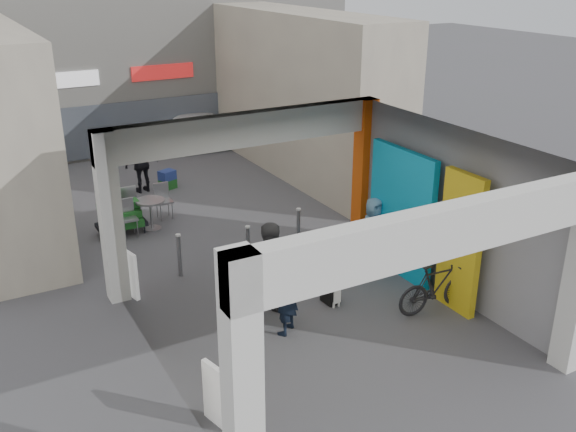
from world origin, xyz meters
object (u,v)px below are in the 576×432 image
produce_stand (121,222)px  border_collie (333,291)px  man_elderly (374,230)px  cafe_set (143,214)px  man_back_turned (273,271)px  bicycle_rear (437,287)px  white_van (207,130)px  man_with_dog (286,292)px  man_crates (142,163)px  bicycle_front (373,248)px

produce_stand → border_collie: (2.72, -5.56, -0.03)m
produce_stand → man_elderly: (4.58, -4.31, 0.45)m
cafe_set → border_collie: cafe_set is taller
man_back_turned → bicycle_rear: size_ratio=1.13×
man_elderly → produce_stand: bearing=130.6°
white_van → produce_stand: bearing=149.4°
man_elderly → man_with_dog: bearing=-158.1°
produce_stand → man_with_dog: 6.19m
white_van → border_collie: bearing=176.9°
man_crates → white_van: man_crates is taller
border_collie → bicycle_rear: 2.02m
produce_stand → man_back_turned: size_ratio=0.62×
man_with_dog → man_crates: (0.02, 8.82, 0.04)m
cafe_set → man_back_turned: man_back_turned is taller
bicycle_front → white_van: (0.53, 10.91, 0.19)m
produce_stand → border_collie: produce_stand is taller
man_with_dog → man_back_turned: 0.64m
border_collie → man_elderly: size_ratio=0.47×
man_back_turned → bicycle_rear: bearing=-19.3°
cafe_set → man_crates: (0.80, 2.57, 0.54)m
man_back_turned → white_van: man_back_turned is taller
produce_stand → white_van: 7.95m
border_collie → man_crates: bearing=94.8°
man_back_turned → man_crates: (-0.04, 8.20, -0.09)m
man_crates → man_elderly: bearing=104.7°
cafe_set → border_collie: 6.17m
cafe_set → bicycle_rear: bicycle_rear is taller
produce_stand → man_with_dog: (1.41, -6.00, 0.51)m
man_back_turned → white_van: 12.14m
man_crates → border_collie: bearing=89.6°
produce_stand → white_van: size_ratio=0.30×
man_elderly → cafe_set: bearing=124.8°
white_van → cafe_set: bearing=152.1°
man_crates → bicycle_rear: size_ratio=1.02×
border_collie → man_crates: size_ratio=0.41×
man_crates → bicycle_rear: man_crates is taller
man_back_turned → man_elderly: bearing=24.9°
man_elderly → bicycle_front: (-0.24, -0.33, -0.27)m
cafe_set → man_with_dog: man_with_dog is taller
border_collie → bicycle_rear: bearing=-39.8°
cafe_set → man_crates: bearing=72.8°
produce_stand → man_back_turned: bearing=-80.6°
man_with_dog → man_back_turned: (0.07, 0.62, 0.13)m
man_with_dog → man_elderly: size_ratio=1.09×
produce_stand → bicycle_rear: bearing=-63.1°
border_collie → man_with_dog: 1.48m
produce_stand → man_elderly: man_elderly is taller
border_collie → produce_stand: bearing=112.1°
border_collie → bicycle_rear: bicycle_rear is taller
produce_stand → bicycle_rear: size_ratio=0.71×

